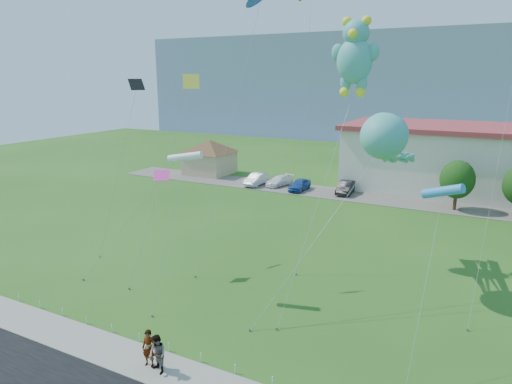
% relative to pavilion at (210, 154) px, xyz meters
% --- Properties ---
extents(ground, '(160.00, 160.00, 0.00)m').
position_rel_pavilion_xyz_m(ground, '(24.00, -38.00, -3.02)').
color(ground, '#285317').
rests_on(ground, ground).
extents(sidewalk, '(80.00, 2.50, 0.10)m').
position_rel_pavilion_xyz_m(sidewalk, '(24.00, -40.75, -2.97)').
color(sidewalk, gray).
rests_on(sidewalk, ground).
extents(parking_strip, '(70.00, 6.00, 0.06)m').
position_rel_pavilion_xyz_m(parking_strip, '(24.00, -3.00, -2.99)').
color(parking_strip, '#59544C').
rests_on(parking_strip, ground).
extents(hill_ridge, '(160.00, 50.00, 25.00)m').
position_rel_pavilion_xyz_m(hill_ridge, '(24.00, 82.00, 9.48)').
color(hill_ridge, gray).
rests_on(hill_ridge, ground).
extents(pavilion, '(9.20, 9.20, 5.00)m').
position_rel_pavilion_xyz_m(pavilion, '(0.00, 0.00, 0.00)').
color(pavilion, tan).
rests_on(pavilion, ground).
extents(rope_fence, '(26.05, 0.05, 0.50)m').
position_rel_pavilion_xyz_m(rope_fence, '(24.00, -39.30, -2.77)').
color(rope_fence, white).
rests_on(rope_fence, ground).
extents(tree_near, '(3.60, 3.60, 5.47)m').
position_rel_pavilion_xyz_m(tree_near, '(34.00, -4.00, 0.36)').
color(tree_near, '#3F2B19').
rests_on(tree_near, ground).
extents(pedestrian_left, '(0.76, 0.55, 1.91)m').
position_rel_pavilion_xyz_m(pedestrian_left, '(23.00, -40.83, -1.97)').
color(pedestrian_left, gray).
rests_on(pedestrian_left, sidewalk).
extents(pedestrian_right, '(1.15, 1.03, 1.95)m').
position_rel_pavilion_xyz_m(pedestrian_right, '(23.72, -41.05, -1.95)').
color(pedestrian_right, gray).
rests_on(pedestrian_right, sidewalk).
extents(parked_car_silver, '(1.74, 4.76, 1.56)m').
position_rel_pavilion_xyz_m(parked_car_silver, '(9.64, -3.50, -2.18)').
color(parked_car_silver, silver).
rests_on(parked_car_silver, parking_strip).
extents(parked_car_white, '(2.92, 4.78, 1.29)m').
position_rel_pavilion_xyz_m(parked_car_white, '(12.51, -2.45, -2.32)').
color(parked_car_white, white).
rests_on(parked_car_white, parking_strip).
extents(parked_car_blue, '(1.82, 4.32, 1.46)m').
position_rel_pavilion_xyz_m(parked_car_blue, '(15.83, -3.63, -2.23)').
color(parked_car_blue, '#1C449C').
rests_on(parked_car_blue, parking_strip).
extents(parked_car_black, '(1.90, 4.72, 1.53)m').
position_rel_pavilion_xyz_m(parked_car_black, '(21.49, -2.51, -2.20)').
color(parked_car_black, black).
rests_on(parked_car_black, parking_strip).
extents(octopus_kite, '(6.37, 16.11, 11.82)m').
position_rel_pavilion_xyz_m(octopus_kite, '(30.64, -25.11, 6.60)').
color(octopus_kite, '#45A8AB').
rests_on(octopus_kite, ground).
extents(teddy_bear_kite, '(3.14, 10.00, 17.72)m').
position_rel_pavilion_xyz_m(teddy_bear_kite, '(28.35, -25.87, 12.33)').
color(teddy_bear_kite, '#45A8AB').
rests_on(teddy_bear_kite, ground).
extents(small_kite_blue, '(2.26, 8.66, 20.81)m').
position_rel_pavilion_xyz_m(small_kite_blue, '(20.27, -23.44, 16.55)').
color(small_kite_blue, blue).
rests_on(small_kite_blue, ground).
extents(small_kite_white, '(0.50, 5.33, 9.50)m').
position_rel_pavilion_xyz_m(small_kite_white, '(19.71, -32.83, 5.96)').
color(small_kite_white, white).
rests_on(small_kite_white, ground).
extents(small_kite_yellow, '(2.81, 5.70, 14.10)m').
position_rel_pavilion_xyz_m(small_kite_yellow, '(17.97, -30.41, 8.95)').
color(small_kite_yellow, yellow).
rests_on(small_kite_yellow, ground).
extents(small_kite_pink, '(4.58, 5.07, 7.60)m').
position_rel_pavilion_xyz_m(small_kite_pink, '(15.76, -31.27, 3.45)').
color(small_kite_pink, '#EA349B').
rests_on(small_kite_pink, ground).
extents(small_kite_black, '(2.68, 3.98, 13.85)m').
position_rel_pavilion_xyz_m(small_kite_black, '(11.79, -28.64, 8.78)').
color(small_kite_black, black).
rests_on(small_kite_black, ground).
extents(small_kite_cyan, '(0.55, 7.38, 8.71)m').
position_rel_pavilion_xyz_m(small_kite_cyan, '(34.85, -31.49, 5.19)').
color(small_kite_cyan, '#2D84CB').
rests_on(small_kite_cyan, ground).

